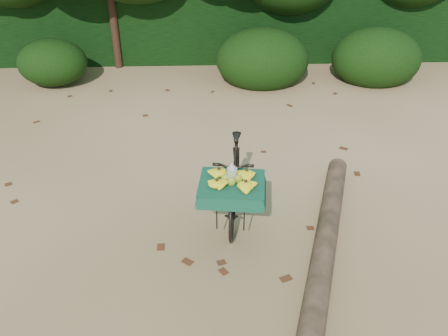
{
  "coord_description": "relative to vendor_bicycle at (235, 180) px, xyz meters",
  "views": [
    {
      "loc": [
        0.27,
        -5.61,
        3.92
      ],
      "look_at": [
        0.47,
        -0.69,
        0.86
      ],
      "focal_mm": 38.0,
      "sensor_mm": 36.0,
      "label": 1
    }
  ],
  "objects": [
    {
      "name": "hedge_backdrop",
      "position": [
        -0.62,
        6.77,
        0.36
      ],
      "size": [
        26.0,
        1.8,
        1.8
      ],
      "primitive_type": "cube",
      "color": "black",
      "rests_on": "ground"
    },
    {
      "name": "vendor_bicycle",
      "position": [
        0.0,
        0.0,
        0.0
      ],
      "size": [
        0.84,
        1.85,
        1.06
      ],
      "rotation": [
        0.0,
        0.0,
        -0.12
      ],
      "color": "black",
      "rests_on": "ground"
    },
    {
      "name": "fallen_log",
      "position": [
        1.05,
        -0.82,
        -0.41
      ],
      "size": [
        1.42,
        3.61,
        0.27
      ],
      "primitive_type": "cylinder",
      "rotation": [
        1.57,
        0.0,
        -0.32
      ],
      "color": "brown",
      "rests_on": "ground"
    },
    {
      "name": "leaf_litter",
      "position": [
        -0.62,
        1.12,
        -0.54
      ],
      "size": [
        7.0,
        7.3,
        0.01
      ],
      "primitive_type": null,
      "color": "#482513",
      "rests_on": "ground"
    },
    {
      "name": "ground",
      "position": [
        -0.62,
        0.47,
        -0.54
      ],
      "size": [
        80.0,
        80.0,
        0.0
      ],
      "primitive_type": "plane",
      "color": "tan",
      "rests_on": "ground"
    },
    {
      "name": "bush_clumps",
      "position": [
        -0.12,
        4.77,
        -0.09
      ],
      "size": [
        8.8,
        1.7,
        0.9
      ],
      "primitive_type": null,
      "color": "black",
      "rests_on": "ground"
    }
  ]
}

